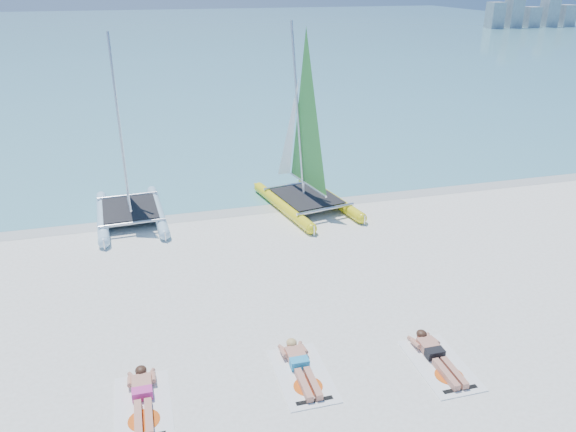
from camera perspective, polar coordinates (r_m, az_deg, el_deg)
name	(u,v)px	position (r m, az deg, el deg)	size (l,w,h in m)	color
ground	(264,293)	(13.86, -2.50, -7.80)	(140.00, 140.00, 0.00)	white
sea	(150,36)	(74.97, -13.88, 17.29)	(140.00, 115.00, 0.01)	#6DB4B6
wet_sand_strip	(226,209)	(18.70, -6.28, 0.71)	(140.00, 1.40, 0.01)	silver
distant_skyline	(530,13)	(92.77, 23.36, 18.40)	(14.00, 2.00, 5.00)	#A4ABB4
catamaran_blue	(125,166)	(18.04, -16.27, 4.89)	(2.25, 4.35, 5.81)	#C2E7FF
catamaran_yellow	(301,148)	(18.56, 1.34, 6.91)	(2.92, 4.88, 6.05)	yellow
towel_a	(143,407)	(10.98, -14.48, -18.27)	(1.00, 1.85, 0.02)	white
sunbather_a	(142,395)	(11.05, -14.58, -17.20)	(0.37, 1.73, 0.26)	tan
towel_b	(303,375)	(11.33, 1.51, -15.85)	(1.00, 1.85, 0.02)	white
sunbather_b	(300,364)	(11.41, 1.23, -14.83)	(0.37, 1.73, 0.26)	tan
towel_c	(440,365)	(11.96, 15.18, -14.39)	(1.00, 1.85, 0.02)	white
sunbather_c	(436,355)	(12.02, 14.78, -13.46)	(0.37, 1.73, 0.26)	tan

